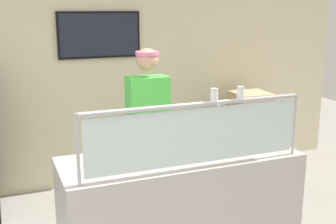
{
  "coord_description": "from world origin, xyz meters",
  "views": [
    {
      "loc": [
        -0.35,
        -2.63,
        2.11
      ],
      "look_at": [
        0.87,
        0.39,
        1.32
      ],
      "focal_mm": 45.65,
      "sensor_mm": 36.0,
      "label": 1
    }
  ],
  "objects_px": {
    "pizza_server": "(173,152)",
    "pizza_box_stack": "(250,100)",
    "worker_figure": "(149,128)",
    "pepper_flake_shaker": "(241,94)",
    "parmesan_shaker": "(214,96)",
    "pizza_tray": "(169,154)"
  },
  "relations": [
    {
      "from": "worker_figure",
      "to": "pizza_box_stack",
      "type": "xyz_separation_m",
      "value": [
        1.65,
        0.83,
        -0.02
      ]
    },
    {
      "from": "pizza_tray",
      "to": "worker_figure",
      "type": "distance_m",
      "value": 0.66
    },
    {
      "from": "pizza_tray",
      "to": "parmesan_shaker",
      "type": "xyz_separation_m",
      "value": [
        0.22,
        -0.32,
        0.52
      ]
    },
    {
      "from": "pizza_tray",
      "to": "pizza_server",
      "type": "distance_m",
      "value": 0.04
    },
    {
      "from": "pizza_server",
      "to": "pepper_flake_shaker",
      "type": "bearing_deg",
      "value": -22.15
    },
    {
      "from": "pizza_tray",
      "to": "parmesan_shaker",
      "type": "relative_size",
      "value": 4.62
    },
    {
      "from": "pizza_tray",
      "to": "worker_figure",
      "type": "height_order",
      "value": "worker_figure"
    },
    {
      "from": "pizza_server",
      "to": "worker_figure",
      "type": "height_order",
      "value": "worker_figure"
    },
    {
      "from": "worker_figure",
      "to": "pizza_box_stack",
      "type": "relative_size",
      "value": 3.62
    },
    {
      "from": "pizza_tray",
      "to": "pizza_server",
      "type": "relative_size",
      "value": 1.59
    },
    {
      "from": "pizza_server",
      "to": "worker_figure",
      "type": "relative_size",
      "value": 0.16
    },
    {
      "from": "parmesan_shaker",
      "to": "pepper_flake_shaker",
      "type": "height_order",
      "value": "same"
    },
    {
      "from": "pizza_box_stack",
      "to": "pizza_server",
      "type": "bearing_deg",
      "value": -138.13
    },
    {
      "from": "worker_figure",
      "to": "pepper_flake_shaker",
      "type": "bearing_deg",
      "value": -68.39
    },
    {
      "from": "parmesan_shaker",
      "to": "worker_figure",
      "type": "distance_m",
      "value": 1.1
    },
    {
      "from": "pepper_flake_shaker",
      "to": "pizza_box_stack",
      "type": "height_order",
      "value": "pepper_flake_shaker"
    },
    {
      "from": "pizza_server",
      "to": "pizza_box_stack",
      "type": "bearing_deg",
      "value": 56.06
    },
    {
      "from": "pizza_server",
      "to": "parmesan_shaker",
      "type": "relative_size",
      "value": 2.91
    },
    {
      "from": "pizza_tray",
      "to": "pepper_flake_shaker",
      "type": "distance_m",
      "value": 0.76
    },
    {
      "from": "pizza_box_stack",
      "to": "pizza_tray",
      "type": "bearing_deg",
      "value": -138.95
    },
    {
      "from": "parmesan_shaker",
      "to": "worker_figure",
      "type": "relative_size",
      "value": 0.05
    },
    {
      "from": "pizza_server",
      "to": "pizza_box_stack",
      "type": "relative_size",
      "value": 0.58
    }
  ]
}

